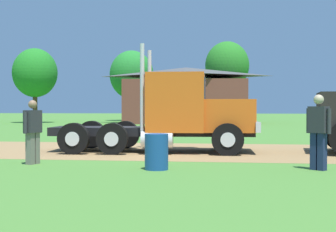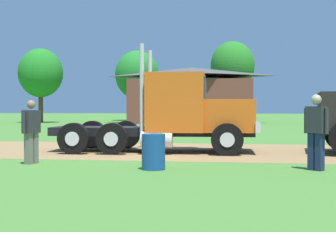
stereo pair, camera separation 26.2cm
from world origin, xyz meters
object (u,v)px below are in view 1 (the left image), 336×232
at_px(steel_barrel, 156,152).
at_px(shed_building, 186,96).
at_px(visitor_walking_mid, 319,129).
at_px(visitor_by_barrel, 33,129).
at_px(truck_foreground_white, 180,114).

distance_m(steel_barrel, shed_building, 34.98).
bearing_deg(steel_barrel, visitor_walking_mid, 6.61).
bearing_deg(steel_barrel, visitor_by_barrel, 168.31).
bearing_deg(visitor_by_barrel, steel_barrel, -11.69).
distance_m(truck_foreground_white, visitor_walking_mid, 5.82).
xyz_separation_m(truck_foreground_white, visitor_walking_mid, (3.83, -4.37, -0.27)).
distance_m(truck_foreground_white, visitor_by_barrel, 5.37).
bearing_deg(truck_foreground_white, visitor_by_barrel, -129.93).
distance_m(visitor_walking_mid, shed_building, 35.04).
relative_size(truck_foreground_white, visitor_walking_mid, 3.87).
bearing_deg(truck_foreground_white, visitor_walking_mid, -48.78).
height_order(truck_foreground_white, visitor_walking_mid, truck_foreground_white).
height_order(truck_foreground_white, visitor_by_barrel, truck_foreground_white).
distance_m(truck_foreground_white, steel_barrel, 4.89).
xyz_separation_m(truck_foreground_white, visitor_by_barrel, (-3.44, -4.11, -0.34)).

